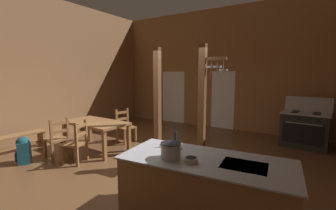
{
  "coord_description": "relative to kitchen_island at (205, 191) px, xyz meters",
  "views": [
    {
      "loc": [
        2.96,
        -3.59,
        1.96
      ],
      "look_at": [
        0.17,
        0.89,
        1.23
      ],
      "focal_mm": 24.21,
      "sensor_mm": 36.0,
      "label": 1
    }
  ],
  "objects": [
    {
      "name": "ground_plane",
      "position": [
        -1.91,
        0.99,
        -0.49
      ],
      "size": [
        8.27,
        9.39,
        0.1
      ],
      "primitive_type": "cube",
      "color": "brown"
    },
    {
      "name": "wall_back",
      "position": [
        -1.91,
        5.36,
        1.68
      ],
      "size": [
        8.27,
        0.14,
        4.24
      ],
      "primitive_type": "cube",
      "color": "#93663F",
      "rests_on": "ground_plane"
    },
    {
      "name": "wall_left",
      "position": [
        -5.71,
        0.99,
        1.68
      ],
      "size": [
        0.14,
        9.39,
        4.24
      ],
      "primitive_type": "cube",
      "color": "#93663F",
      "rests_on": "ground_plane"
    },
    {
      "name": "glazed_door_back_left",
      "position": [
        -3.59,
        5.28,
        0.58
      ],
      "size": [
        1.0,
        0.01,
        2.05
      ],
      "primitive_type": "cube",
      "color": "white",
      "rests_on": "ground_plane"
    },
    {
      "name": "glazed_panel_back_right",
      "position": [
        -1.53,
        5.28,
        0.58
      ],
      "size": [
        0.84,
        0.01,
        2.05
      ],
      "primitive_type": "cube",
      "color": "white",
      "rests_on": "ground_plane"
    },
    {
      "name": "kitchen_island",
      "position": [
        0.0,
        0.0,
        0.0
      ],
      "size": [
        2.24,
        1.16,
        0.89
      ],
      "color": "olive",
      "rests_on": "ground_plane"
    },
    {
      "name": "stove_range",
      "position": [
        1.04,
        4.41,
        0.04
      ],
      "size": [
        1.21,
        0.91,
        1.32
      ],
      "color": "#262626",
      "rests_on": "ground_plane"
    },
    {
      "name": "support_post_with_pot_rack",
      "position": [
        -0.85,
        1.92,
        0.95
      ],
      "size": [
        0.61,
        0.2,
        2.59
      ],
      "color": "brown",
      "rests_on": "ground_plane"
    },
    {
      "name": "support_post_center",
      "position": [
        -2.07,
        1.94,
        0.85
      ],
      "size": [
        0.14,
        0.14,
        2.59
      ],
      "color": "brown",
      "rests_on": "ground_plane"
    },
    {
      "name": "dining_table",
      "position": [
        -3.55,
        1.27,
        0.21
      ],
      "size": [
        1.74,
        0.98,
        0.74
      ],
      "color": "olive",
      "rests_on": "ground_plane"
    },
    {
      "name": "ladderback_chair_near_window",
      "position": [
        -3.21,
        0.43,
        0.01
      ],
      "size": [
        0.57,
        0.57,
        0.95
      ],
      "color": "olive",
      "rests_on": "ground_plane"
    },
    {
      "name": "ladderback_chair_by_post",
      "position": [
        -3.86,
        0.41,
        0.01
      ],
      "size": [
        0.5,
        0.5,
        0.95
      ],
      "color": "olive",
      "rests_on": "ground_plane"
    },
    {
      "name": "ladderback_chair_at_table_end",
      "position": [
        -3.39,
        2.19,
        0.01
      ],
      "size": [
        0.52,
        0.52,
        0.95
      ],
      "color": "olive",
      "rests_on": "ground_plane"
    },
    {
      "name": "bench_along_left_wall",
      "position": [
        -5.12,
        -0.04,
        -0.13
      ],
      "size": [
        0.4,
        1.6,
        0.44
      ],
      "color": "olive",
      "rests_on": "ground_plane"
    },
    {
      "name": "backpack",
      "position": [
        -4.19,
        -0.2,
        -0.13
      ],
      "size": [
        0.39,
        0.38,
        0.6
      ],
      "color": "#194756",
      "rests_on": "ground_plane"
    },
    {
      "name": "stockpot_on_counter",
      "position": [
        -0.39,
        -0.21,
        0.54
      ],
      "size": [
        0.33,
        0.26,
        0.2
      ],
      "color": "#A8AAB2",
      "rests_on": "kitchen_island"
    },
    {
      "name": "mixing_bowl_on_counter",
      "position": [
        -0.11,
        -0.2,
        0.47
      ],
      "size": [
        0.17,
        0.17,
        0.06
      ],
      "color": "#B2A893",
      "rests_on": "kitchen_island"
    },
    {
      "name": "bottle_tall_on_counter",
      "position": [
        -0.59,
        0.24,
        0.56
      ],
      "size": [
        0.06,
        0.06,
        0.3
      ],
      "color": "#1E2328",
      "rests_on": "kitchen_island"
    }
  ]
}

